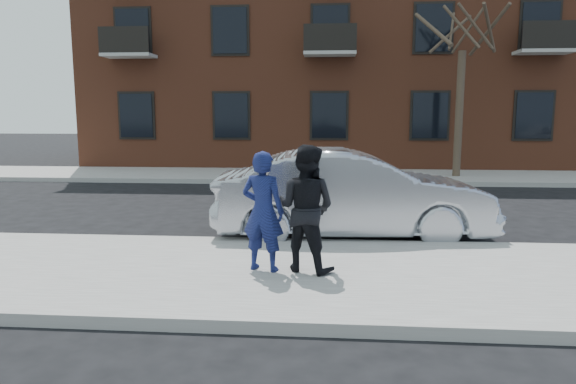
# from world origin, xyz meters

# --- Properties ---
(ground) EXTENTS (100.00, 100.00, 0.00)m
(ground) POSITION_xyz_m (0.00, 0.00, 0.00)
(ground) COLOR black
(ground) RESTS_ON ground
(near_sidewalk) EXTENTS (50.00, 3.50, 0.15)m
(near_sidewalk) POSITION_xyz_m (0.00, -0.25, 0.07)
(near_sidewalk) COLOR gray
(near_sidewalk) RESTS_ON ground
(near_curb) EXTENTS (50.00, 0.10, 0.15)m
(near_curb) POSITION_xyz_m (0.00, 1.55, 0.07)
(near_curb) COLOR #999691
(near_curb) RESTS_ON ground
(far_sidewalk) EXTENTS (50.00, 3.50, 0.15)m
(far_sidewalk) POSITION_xyz_m (0.00, 11.25, 0.07)
(far_sidewalk) COLOR gray
(far_sidewalk) RESTS_ON ground
(far_curb) EXTENTS (50.00, 0.10, 0.15)m
(far_curb) POSITION_xyz_m (0.00, 9.45, 0.07)
(far_curb) COLOR #999691
(far_curb) RESTS_ON ground
(apartment_building) EXTENTS (24.30, 10.30, 12.30)m
(apartment_building) POSITION_xyz_m (2.00, 18.00, 6.16)
(apartment_building) COLOR brown
(apartment_building) RESTS_ON ground
(street_tree) EXTENTS (3.60, 3.60, 6.80)m
(street_tree) POSITION_xyz_m (4.50, 11.00, 5.52)
(street_tree) COLOR #3B2C23
(street_tree) RESTS_ON far_sidewalk
(silver_sedan) EXTENTS (5.06, 2.05, 1.63)m
(silver_sedan) POSITION_xyz_m (0.53, 2.30, 0.82)
(silver_sedan) COLOR #999BA3
(silver_sedan) RESTS_ON ground
(man_hoodie) EXTENTS (0.68, 0.56, 1.64)m
(man_hoodie) POSITION_xyz_m (-0.77, -0.22, 0.97)
(man_hoodie) COLOR navy
(man_hoodie) RESTS_ON near_sidewalk
(man_peacoat) EXTENTS (1.03, 0.93, 1.72)m
(man_peacoat) POSITION_xyz_m (-0.19, -0.18, 1.01)
(man_peacoat) COLOR black
(man_peacoat) RESTS_ON near_sidewalk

